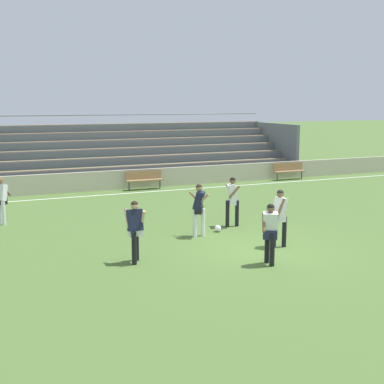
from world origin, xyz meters
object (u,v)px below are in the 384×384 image
Objects in this scene: player_white_challenging at (280,213)px; soccer_ball at (218,228)px; player_white_overlapping at (1,197)px; player_white_deep_cover at (270,229)px; bleacher_stand at (142,150)px; player_white_on_ball at (232,197)px; player_dark_wide_left at (199,205)px; bench_near_bin at (289,169)px; player_dark_trailing_run at (135,226)px; bench_far_right at (144,178)px.

player_white_challenging is 7.70× the size of soccer_ball.
player_white_deep_cover is (6.14, -7.54, -0.00)m from player_white_overlapping.
player_white_on_ball is (-0.83, -12.59, -0.49)m from bleacher_stand.
bleacher_stand reaches higher than player_white_on_ball.
player_dark_wide_left is at bearing 99.13° from player_white_deep_cover.
bleacher_stand reaches higher than player_dark_wide_left.
player_dark_wide_left is (-9.40, -9.19, 0.45)m from bench_near_bin.
bench_near_bin is 16.31m from player_dark_trailing_run.
bleacher_stand is at bearing 79.80° from player_dark_wide_left.
player_dark_wide_left is at bearing -36.82° from player_white_overlapping.
soccer_ball is (-0.88, 2.28, -0.90)m from player_white_challenging.
player_dark_trailing_run is (-3.78, -11.01, 0.44)m from bench_far_right.
player_white_overlapping is 7.56m from soccer_ball.
player_dark_trailing_run reaches higher than bench_far_right.
bleacher_stand is 13.23m from soccer_ball.
player_white_overlapping is 7.37× the size of soccer_ball.
player_dark_trailing_run is (2.98, -6.01, 0.02)m from player_white_overlapping.
bleacher_stand is 13.57m from player_dark_wide_left.
player_white_on_ball is 2.76m from player_white_challenging.
bleacher_stand reaches higher than bench_near_bin.
player_white_challenging is at bearing -68.86° from soccer_ball.
player_dark_wide_left is 1.74m from player_white_on_ball.
soccer_ball is (-8.60, -8.91, -0.44)m from bench_near_bin.
player_dark_trailing_run is 0.98× the size of player_white_challenging.
player_white_overlapping is (-5.61, 4.20, -0.03)m from player_dark_wide_left.
bench_near_bin is at bearing 46.00° from soccer_ball.
bench_near_bin is at bearing 47.11° from player_white_on_ball.
soccer_ball is (0.80, 0.28, -0.88)m from player_dark_wide_left.
player_dark_wide_left is at bearing -100.20° from bleacher_stand.
bench_near_bin is 1.08× the size of player_dark_wide_left.
player_dark_wide_left reaches higher than player_white_overlapping.
player_dark_trailing_run is 4.11m from soccer_ball.
player_white_overlapping is at bearing 148.56° from soccer_ball.
player_dark_wide_left is 2.61m from player_white_challenging.
bleacher_stand is 10.56× the size of player_dark_trailing_run.
player_dark_trailing_run is at bearing -145.34° from player_dark_wide_left.
bench_far_right and bench_near_bin have the same top height.
player_dark_wide_left is 3.39m from player_white_deep_cover.
player_white_on_ball reaches higher than bench_near_bin.
player_white_overlapping reaches higher than bench_far_right.
player_white_challenging is at bearing 49.61° from player_white_deep_cover.
player_white_on_ball reaches higher than player_white_deep_cover.
bench_near_bin is (7.00, -4.15, -0.95)m from bleacher_stand.
bench_far_right is 1.08× the size of player_dark_wide_left.
bench_near_bin is 1.09× the size of player_dark_trailing_run.
player_dark_wide_left is 1.03× the size of player_white_deep_cover.
player_white_overlapping is at bearing -131.20° from bleacher_stand.
player_dark_wide_left is at bearing -154.26° from player_white_on_ball.
player_white_deep_cover is (-0.61, -12.53, 0.41)m from bench_far_right.
soccer_ball is at bearing 19.31° from player_dark_wide_left.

